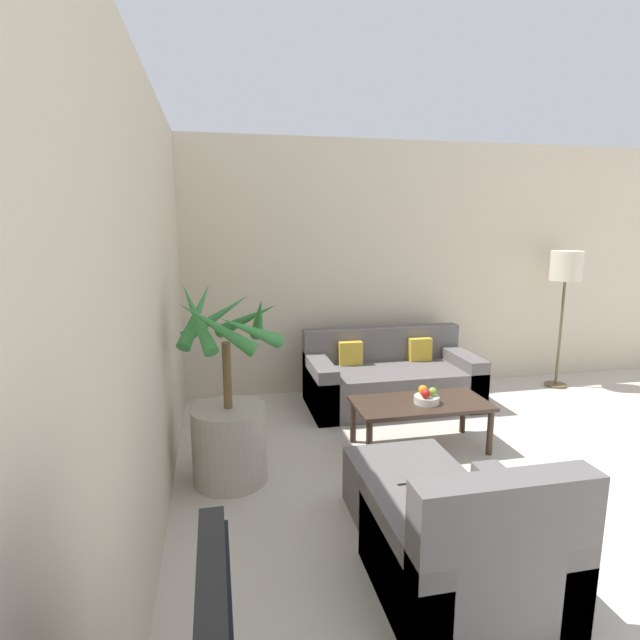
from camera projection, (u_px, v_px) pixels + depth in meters
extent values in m
cube|color=beige|center=(465.00, 266.00, 5.68)|extent=(7.90, 0.06, 2.70)
cube|color=beige|center=(119.00, 348.00, 1.95)|extent=(0.06, 7.97, 2.70)
cylinder|color=#ADA393|center=(230.00, 444.00, 3.57)|extent=(0.53, 0.53, 0.55)
cylinder|color=brown|center=(227.00, 375.00, 3.47)|extent=(0.06, 0.06, 0.47)
cone|color=#38843D|center=(259.00, 318.00, 3.44)|extent=(0.10, 0.52, 0.40)
cone|color=#38843D|center=(247.00, 319.00, 3.63)|extent=(0.49, 0.42, 0.33)
cone|color=#38843D|center=(217.00, 316.00, 3.62)|extent=(0.55, 0.22, 0.37)
cone|color=#38843D|center=(197.00, 314.00, 3.44)|extent=(0.30, 0.48, 0.45)
cone|color=#38843D|center=(197.00, 318.00, 3.27)|extent=(0.30, 0.47, 0.46)
cone|color=#38843D|center=(218.00, 328.00, 3.17)|extent=(0.54, 0.21, 0.39)
cone|color=#38843D|center=(251.00, 330.00, 3.24)|extent=(0.49, 0.42, 0.33)
cube|color=#605B5B|center=(392.00, 387.00, 5.06)|extent=(1.69, 0.83, 0.40)
cube|color=#605B5B|center=(382.00, 343.00, 5.32)|extent=(1.69, 0.16, 0.35)
cube|color=#605B5B|center=(320.00, 386.00, 4.90)|extent=(0.20, 0.83, 0.52)
cube|color=#605B5B|center=(460.00, 376.00, 5.20)|extent=(0.20, 0.83, 0.52)
cube|color=gold|center=(350.00, 353.00, 5.13)|extent=(0.24, 0.12, 0.24)
cube|color=gold|center=(419.00, 349.00, 5.29)|extent=(0.24, 0.12, 0.24)
cylinder|color=brown|center=(555.00, 385.00, 5.71)|extent=(0.24, 0.24, 0.03)
cylinder|color=brown|center=(560.00, 333.00, 5.60)|extent=(0.03, 0.03, 1.19)
cylinder|color=beige|center=(566.00, 266.00, 5.46)|extent=(0.33, 0.33, 0.32)
cylinder|color=#38281E|center=(369.00, 444.00, 3.78)|extent=(0.05, 0.05, 0.37)
cylinder|color=#38281E|center=(490.00, 433.00, 3.99)|extent=(0.05, 0.05, 0.37)
cylinder|color=#38281E|center=(353.00, 421.00, 4.21)|extent=(0.05, 0.05, 0.37)
cylinder|color=#38281E|center=(463.00, 412.00, 4.42)|extent=(0.05, 0.05, 0.37)
cube|color=#38281E|center=(421.00, 404.00, 4.06)|extent=(1.10, 0.54, 0.03)
cylinder|color=beige|center=(427.00, 400.00, 4.02)|extent=(0.20, 0.20, 0.06)
sphere|color=red|center=(426.00, 394.00, 3.96)|extent=(0.07, 0.07, 0.07)
sphere|color=olive|center=(433.00, 392.00, 4.02)|extent=(0.07, 0.07, 0.07)
sphere|color=orange|center=(423.00, 390.00, 4.06)|extent=(0.08, 0.08, 0.08)
cube|color=#605B5B|center=(462.00, 560.00, 2.47)|extent=(0.82, 0.82, 0.39)
cube|color=#605B5B|center=(505.00, 524.00, 2.07)|extent=(0.82, 0.16, 0.42)
cube|color=#605B5B|center=(399.00, 560.00, 2.39)|extent=(0.16, 0.82, 0.49)
cube|color=#605B5B|center=(523.00, 542.00, 2.52)|extent=(0.16, 0.82, 0.49)
cube|color=#605B5B|center=(402.00, 487.00, 3.16)|extent=(0.65, 0.53, 0.37)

